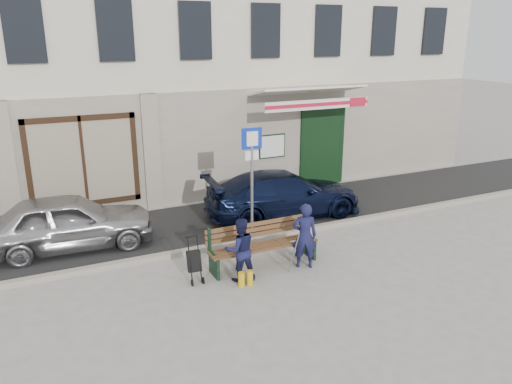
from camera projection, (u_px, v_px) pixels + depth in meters
ground at (278, 268)px, 10.52m from camera, size 80.00×80.00×0.00m
asphalt_lane at (224, 221)px, 13.19m from camera, size 60.00×3.20×0.01m
curb at (249, 240)px, 11.79m from camera, size 60.00×0.18×0.12m
building at (161, 26)px, 16.31m from camera, size 20.00×8.27×10.00m
car_silver at (68, 222)px, 11.32m from camera, size 3.87×1.74×1.29m
car_navy at (284, 194)px, 13.39m from camera, size 4.38×2.08×1.23m
parking_sign at (252, 165)px, 11.63m from camera, size 0.50×0.08×2.68m
bench at (261, 246)px, 10.51m from camera, size 2.40×1.17×0.98m
man at (305, 236)px, 10.39m from camera, size 0.61×0.52×1.42m
woman at (240, 250)px, 9.85m from camera, size 0.68×0.55×1.31m
stroller at (194, 262)px, 9.87m from camera, size 0.28×0.39×0.93m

